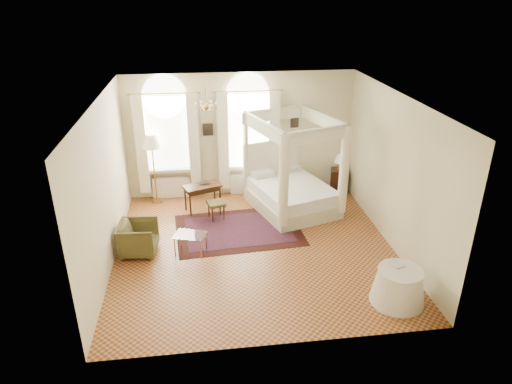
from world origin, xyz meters
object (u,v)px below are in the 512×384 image
Objects in this scene: nightstand at (339,181)px; side_table at (398,286)px; stool at (216,205)px; writing_desk at (202,189)px; canopy_bed at (292,189)px; floor_lamp at (152,145)px; armchair at (138,238)px; coffee_table at (190,236)px.

side_table is at bearing -94.24° from nightstand.
stool is (-3.47, -1.20, 0.05)m from nightstand.
writing_desk is 1.04× the size of side_table.
canopy_bed reaches higher than floor_lamp.
canopy_bed reaches higher than stool.
armchair is 0.81× the size of side_table.
stool is at bearing 130.13° from side_table.
stool is 0.26× the size of floor_lamp.
writing_desk is 1.71m from floor_lamp.
canopy_bed is 3.75m from floor_lamp.
floor_lamp reaches higher than coffee_table.
stool is 0.62× the size of coffee_table.
nightstand is at bearing 10.08° from writing_desk.
floor_lamp is (-0.90, 2.74, 1.18)m from coffee_table.
writing_desk is at bearing -31.62° from armchair.
canopy_bed is 3.17m from coffee_table.
armchair is at bearing 154.50° from side_table.
side_table is (1.15, -3.99, -0.22)m from canopy_bed.
coffee_table is 3.12m from floor_lamp.
armchair reaches higher than side_table.
floor_lamp is at bearing 151.07° from writing_desk.
side_table reaches higher than stool.
floor_lamp is at bearing 108.26° from coffee_table.
canopy_bed is 2.60× the size of writing_desk.
side_table is at bearing -29.92° from coffee_table.
armchair is at bearing 171.80° from coffee_table.
stool is 0.49× the size of side_table.
armchair is 5.35m from side_table.
coffee_table is at bearing -98.58° from writing_desk.
writing_desk is at bearing 174.32° from canopy_bed.
canopy_bed is at bearing 35.51° from coffee_table.
stool is 2.21m from armchair.
armchair is at bearing -94.42° from floor_lamp.
stool is at bearing -46.55° from armchair.
nightstand is 0.82× the size of armchair.
canopy_bed is 1.77m from nightstand.
side_table is (3.42, -4.21, -0.26)m from writing_desk.
stool is 0.61× the size of armchair.
coffee_table is 0.42× the size of floor_lamp.
armchair is at bearing -126.56° from writing_desk.
nightstand is at bearing 33.80° from coffee_table.
writing_desk is (-2.27, 0.23, 0.04)m from canopy_bed.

